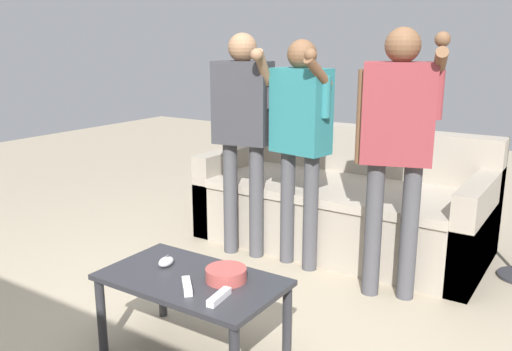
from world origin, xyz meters
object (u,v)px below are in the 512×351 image
player_center (300,128)px  player_left (243,120)px  coffee_table (192,289)px  game_remote_wand_near (187,286)px  couch (343,205)px  game_remote_wand_far (219,297)px  player_right (397,134)px  game_remote_nunchuk (166,262)px  snack_bowl (226,274)px

player_center → player_left: bearing=-175.2°
coffee_table → player_center: size_ratio=0.57×
player_center → game_remote_wand_near: bearing=-82.7°
couch → game_remote_wand_far: bearing=-81.7°
player_right → game_remote_nunchuk: bearing=-124.2°
game_remote_wand_near → game_remote_wand_far: (0.18, -0.01, 0.00)m
snack_bowl → player_left: 1.41m
player_left → couch: bearing=49.6°
snack_bowl → player_center: size_ratio=0.13×
player_center → game_remote_wand_far: size_ratio=9.41×
couch → snack_bowl: size_ratio=10.75×
coffee_table → game_remote_wand_far: 0.28m
couch → player_center: player_center is taller
snack_bowl → player_left: player_left is taller
game_remote_wand_far → player_right: bearing=75.8°
player_center → couch: bearing=82.2°
game_remote_wand_far → couch: bearing=98.3°
couch → snack_bowl: (0.18, -1.71, 0.14)m
coffee_table → game_remote_wand_far: (0.24, -0.11, 0.07)m
game_remote_nunchuk → game_remote_wand_near: game_remote_nunchuk is taller
coffee_table → player_center: (-0.11, 1.22, 0.58)m
player_left → player_right: player_right is taller
couch → coffee_table: (0.03, -1.77, 0.05)m
game_remote_wand_near → game_remote_wand_far: bearing=-1.7°
player_left → player_center: bearing=4.8°
player_center → game_remote_wand_near: (0.17, -1.33, -0.51)m
snack_bowl → game_remote_wand_near: snack_bowl is taller
game_remote_nunchuk → player_center: 1.30m
coffee_table → couch: bearing=91.0°
snack_bowl → player_center: 1.29m
couch → player_left: (-0.50, -0.58, 0.66)m
snack_bowl → game_remote_nunchuk: snack_bowl is taller
player_left → game_remote_wand_far: bearing=-59.3°
couch → coffee_table: 1.77m
snack_bowl → game_remote_nunchuk: (-0.34, -0.03, -0.01)m
snack_bowl → game_remote_wand_far: bearing=-62.5°
coffee_table → player_left: bearing=113.9°
game_remote_nunchuk → player_left: (-0.34, 1.16, 0.53)m
game_remote_wand_near → game_remote_nunchuk: bearing=151.1°
coffee_table → snack_bowl: 0.19m
snack_bowl → game_remote_wand_near: 0.19m
player_left → player_right: (1.08, -0.07, 0.01)m
couch → snack_bowl: couch is taller
coffee_table → game_remote_wand_far: game_remote_wand_far is taller
coffee_table → player_right: size_ratio=0.55×
game_remote_nunchuk → game_remote_wand_near: 0.28m
player_left → game_remote_nunchuk: bearing=-73.5°
coffee_table → player_right: 1.40m
player_center → player_right: player_right is taller
game_remote_nunchuk → couch: bearing=84.9°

